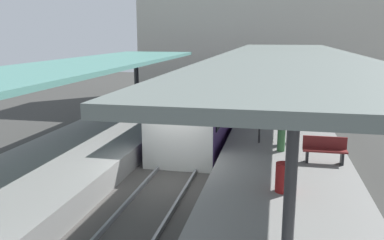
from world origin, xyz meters
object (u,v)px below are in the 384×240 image
at_px(litter_bin, 284,178).
at_px(platform_sign, 261,102).
at_px(platform_bench, 325,149).
at_px(passenger_mid_platform, 282,129).
at_px(passenger_near_bench, 294,122).
at_px(commuter_train, 203,106).

bearing_deg(litter_bin, platform_sign, 100.00).
relative_size(platform_bench, platform_sign, 0.63).
height_order(litter_bin, passenger_mid_platform, passenger_mid_platform).
bearing_deg(passenger_near_bench, platform_bench, -68.47).
xyz_separation_m(platform_sign, litter_bin, (0.86, -4.90, -1.22)).
height_order(commuter_train, litter_bin, commuter_train).
xyz_separation_m(platform_bench, passenger_mid_platform, (-1.39, 1.06, 0.37)).
distance_m(commuter_train, passenger_near_bench, 5.36).
height_order(platform_sign, passenger_mid_platform, platform_sign).
relative_size(platform_sign, litter_bin, 2.76).
relative_size(commuter_train, passenger_mid_platform, 6.59).
bearing_deg(commuter_train, passenger_mid_platform, -51.19).
height_order(platform_sign, passenger_near_bench, platform_sign).
bearing_deg(passenger_near_bench, passenger_mid_platform, -110.47).
distance_m(platform_bench, passenger_near_bench, 2.52).
bearing_deg(passenger_mid_platform, commuter_train, 128.81).
bearing_deg(platform_sign, platform_bench, -42.91).
height_order(commuter_train, platform_bench, commuter_train).
relative_size(platform_sign, passenger_mid_platform, 1.37).
height_order(platform_bench, litter_bin, platform_bench).
bearing_deg(platform_bench, passenger_near_bench, 111.53).
bearing_deg(passenger_mid_platform, platform_sign, 129.74).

